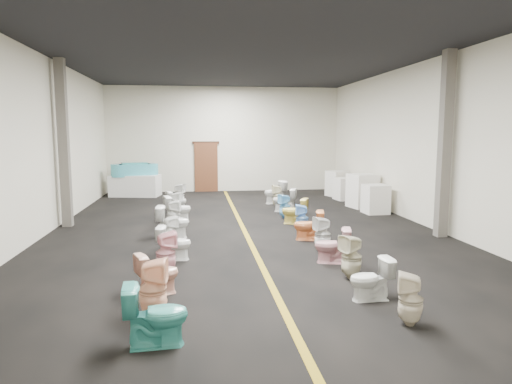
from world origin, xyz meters
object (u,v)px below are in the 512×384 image
toilet_left_1 (153,289)px  toilet_right_6 (302,218)px  appliance_crate_a (376,199)px  toilet_right_7 (294,211)px  toilet_left_0 (156,315)px  bathtub (135,170)px  toilet_right_1 (371,279)px  toilet_left_2 (158,274)px  toilet_right_4 (323,234)px  toilet_left_9 (176,204)px  toilet_right_0 (411,299)px  toilet_right_9 (284,200)px  display_table (135,186)px  toilet_left_8 (178,209)px  toilet_left_6 (173,222)px  toilet_right_5 (309,225)px  appliance_crate_d (337,184)px  toilet_left_4 (174,243)px  toilet_left_10 (177,201)px  toilet_right_11 (275,192)px  toilet_left_5 (170,232)px  toilet_right_3 (332,245)px  toilet_left_3 (166,253)px  toilet_right_2 (351,257)px  appliance_crate_c (345,189)px  toilet_right_8 (285,206)px  toilet_right_10 (278,196)px  toilet_left_11 (179,195)px  appliance_crate_b (362,191)px

toilet_left_1 → toilet_right_6: toilet_left_1 is taller
appliance_crate_a → toilet_right_7: bearing=-155.3°
toilet_left_0 → bathtub: bearing=4.1°
toilet_right_1 → toilet_left_1: bearing=-87.3°
toilet_left_2 → toilet_right_4: toilet_right_4 is taller
toilet_left_0 → toilet_left_9: 8.65m
toilet_right_0 → toilet_right_9: toilet_right_9 is taller
display_table → toilet_left_8: size_ratio=2.49×
toilet_left_6 → toilet_right_5: bearing=-96.4°
toilet_right_0 → appliance_crate_d: bearing=-170.0°
toilet_left_4 → toilet_left_10: bearing=8.6°
display_table → toilet_right_11: size_ratio=2.34×
toilet_right_11 → toilet_right_4: bearing=-17.6°
toilet_left_5 → display_table: bearing=-8.8°
toilet_right_0 → toilet_right_3: size_ratio=1.02×
toilet_left_3 → toilet_right_2: toilet_right_2 is taller
appliance_crate_c → toilet_right_4: size_ratio=1.10×
toilet_right_4 → toilet_right_0: bearing=-7.3°
appliance_crate_c → toilet_left_8: appliance_crate_c is taller
toilet_right_7 → toilet_right_6: bearing=23.2°
toilet_left_8 → toilet_right_8: bearing=-102.8°
toilet_right_0 → toilet_right_2: 1.99m
toilet_left_0 → toilet_right_10: size_ratio=0.99×
toilet_left_5 → toilet_right_10: (3.35, 5.05, 0.04)m
toilet_left_0 → toilet_right_11: toilet_right_11 is taller
toilet_left_0 → toilet_right_3: bearing=-49.2°
toilet_right_0 → toilet_right_6: 5.78m
appliance_crate_a → appliance_crate_c: 2.96m
appliance_crate_d → toilet_right_9: bearing=-130.0°
toilet_right_8 → toilet_right_11: 2.90m
toilet_left_9 → toilet_right_6: 4.29m
toilet_left_3 → toilet_left_9: toilet_left_3 is taller
toilet_left_8 → bathtub: bearing=2.7°
toilet_left_9 → toilet_left_11: bearing=16.8°
display_table → toilet_right_0: (5.25, -13.23, -0.07)m
toilet_left_1 → toilet_left_3: size_ratio=1.08×
toilet_left_3 → toilet_right_7: size_ratio=1.07×
toilet_left_2 → appliance_crate_c: bearing=-56.1°
appliance_crate_b → toilet_right_0: 9.77m
toilet_right_7 → display_table: bearing=-116.2°
toilet_left_2 → toilet_right_0: (3.43, -1.62, 0.02)m
toilet_left_10 → toilet_right_0: toilet_right_0 is taller
toilet_left_1 → toilet_right_7: size_ratio=1.16×
toilet_left_3 → toilet_right_10: (3.32, 7.04, -0.00)m
toilet_left_1 → toilet_left_10: toilet_left_1 is taller
toilet_right_0 → toilet_right_11: toilet_right_11 is taller
display_table → bathtub: size_ratio=1.05×
bathtub → toilet_right_9: (5.26, -4.43, -0.68)m
toilet_left_4 → toilet_right_2: size_ratio=0.88×
display_table → toilet_right_8: (5.06, -5.53, -0.06)m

